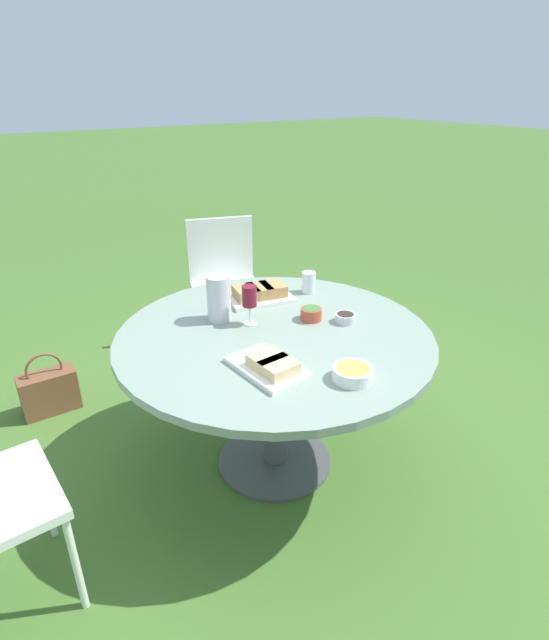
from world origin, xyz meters
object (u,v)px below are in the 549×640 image
object	(u,v)px
dining_table	(274,353)
chair_near_left	(224,276)
handbag	(49,391)
wine_glass	(249,298)
water_pitcher	(219,298)

from	to	relation	value
dining_table	chair_near_left	bearing A→B (deg)	-108.27
chair_near_left	handbag	bearing A→B (deg)	6.39
dining_table	wine_glass	bearing A→B (deg)	-71.52
water_pitcher	handbag	size ratio (longest dim) A/B	0.57
wine_glass	handbag	bearing A→B (deg)	-50.20
dining_table	chair_near_left	distance (m)	1.26
chair_near_left	water_pitcher	size ratio (longest dim) A/B	4.22
dining_table	handbag	world-z (taller)	dining_table
chair_near_left	wine_glass	distance (m)	1.19
chair_near_left	handbag	world-z (taller)	chair_near_left
dining_table	water_pitcher	xyz separation A→B (m)	(0.14, -0.25, 0.21)
chair_near_left	water_pitcher	xyz separation A→B (m)	(0.53, 0.95, 0.29)
chair_near_left	water_pitcher	bearing A→B (deg)	60.76
handbag	chair_near_left	bearing A→B (deg)	-173.61
handbag	dining_table	bearing A→B (deg)	127.63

